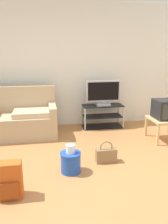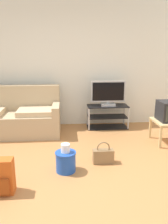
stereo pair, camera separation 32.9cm
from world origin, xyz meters
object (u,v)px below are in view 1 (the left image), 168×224
object	(u,v)px
side_table	(165,121)
handbag	(106,155)
crt_tv	(165,109)
cleaning_bucket	(71,161)
tv_stand	(102,116)
couch	(7,119)
flat_tv	(103,93)
backpack	(9,181)

from	to	relation	value
side_table	handbag	world-z (taller)	side_table
crt_tv	handbag	distance (m)	1.59
handbag	cleaning_bucket	xyz separation A→B (m)	(-0.57, -0.20, 0.05)
tv_stand	couch	bearing A→B (deg)	-173.76
tv_stand	cleaning_bucket	distance (m)	2.09
tv_stand	flat_tv	xyz separation A→B (m)	(-0.00, -0.02, 0.52)
cleaning_bucket	flat_tv	bearing A→B (deg)	63.23
tv_stand	side_table	bearing A→B (deg)	-44.61
couch	flat_tv	size ratio (longest dim) A/B	2.61
handbag	cleaning_bucket	world-z (taller)	cleaning_bucket
tv_stand	backpack	world-z (taller)	tv_stand
flat_tv	crt_tv	distance (m)	1.34
crt_tv	tv_stand	bearing A→B (deg)	135.88
side_table	backpack	distance (m)	3.00
tv_stand	side_table	xyz separation A→B (m)	(0.97, -0.95, 0.11)
crt_tv	cleaning_bucket	size ratio (longest dim) A/B	1.00
backpack	couch	bearing A→B (deg)	114.72
flat_tv	crt_tv	world-z (taller)	flat_tv
tv_stand	flat_tv	size ratio (longest dim) A/B	1.19
crt_tv	backpack	world-z (taller)	crt_tv
couch	tv_stand	bearing A→B (deg)	6.24
flat_tv	cleaning_bucket	world-z (taller)	flat_tv
cleaning_bucket	side_table	bearing A→B (deg)	25.85
couch	side_table	size ratio (longest dim) A/B	3.48
couch	flat_tv	world-z (taller)	flat_tv
side_table	crt_tv	world-z (taller)	crt_tv
tv_stand	handbag	bearing A→B (deg)	-102.37
tv_stand	cleaning_bucket	bearing A→B (deg)	-116.50
flat_tv	backpack	world-z (taller)	flat_tv
couch	tv_stand	distance (m)	2.02
side_table	cleaning_bucket	distance (m)	2.12
couch	crt_tv	xyz separation A→B (m)	(2.97, -0.72, 0.25)
flat_tv	handbag	bearing A→B (deg)	-102.53
handbag	crt_tv	bearing A→B (deg)	28.80
handbag	cleaning_bucket	bearing A→B (deg)	-160.18
crt_tv	side_table	bearing A→B (deg)	-90.00
side_table	cleaning_bucket	size ratio (longest dim) A/B	1.36
couch	handbag	xyz separation A→B (m)	(1.64, -1.45, -0.23)
flat_tv	backpack	distance (m)	2.92
tv_stand	cleaning_bucket	world-z (taller)	tv_stand
tv_stand	side_table	size ratio (longest dim) A/B	1.59
couch	side_table	world-z (taller)	couch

